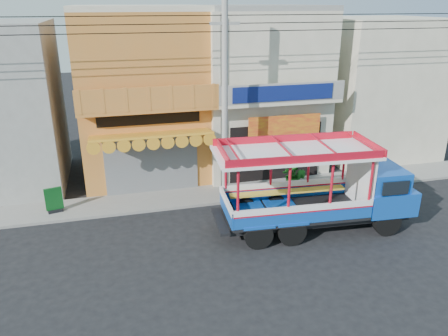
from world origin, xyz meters
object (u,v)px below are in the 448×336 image
utility_pole (228,89)px  songthaew_truck (329,188)px  potted_plant_c (294,175)px  potted_plant_b (302,180)px  potted_plant_a (292,175)px  green_sign (54,202)px

utility_pole → songthaew_truck: (3.13, -3.35, -3.32)m
utility_pole → potted_plant_c: (3.45, 0.63, -4.39)m
utility_pole → potted_plant_b: 5.76m
songthaew_truck → potted_plant_a: size_ratio=7.04×
songthaew_truck → potted_plant_a: 4.14m
potted_plant_a → potted_plant_b: 0.60m
potted_plant_a → potted_plant_b: potted_plant_a is taller
utility_pole → green_sign: utility_pole is taller
potted_plant_a → green_sign: bearing=121.8°
potted_plant_c → songthaew_truck: bearing=28.6°
songthaew_truck → green_sign: size_ratio=7.15×
utility_pole → potted_plant_c: size_ratio=26.59×
potted_plant_a → potted_plant_c: 0.13m
green_sign → potted_plant_c: 10.83m
potted_plant_b → potted_plant_a: bearing=-16.7°
potted_plant_a → songthaew_truck: bearing=-151.7°
potted_plant_a → potted_plant_c: potted_plant_a is taller
utility_pole → green_sign: (-7.37, 0.55, -4.46)m
green_sign → potted_plant_a: 10.71m
green_sign → potted_plant_c: size_ratio=1.03×
green_sign → potted_plant_c: green_sign is taller
songthaew_truck → potted_plant_c: songthaew_truck is taller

